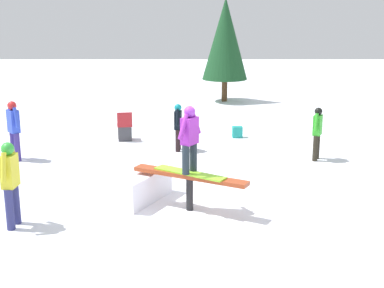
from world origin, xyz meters
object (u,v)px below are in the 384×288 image
bystander_green (320,131)px  pine_tree_near (228,39)px  bystander_black (180,125)px  rail_feature (192,179)px  bystander_blue (16,127)px  bystander_yellow (13,180)px  folding_chair (127,127)px  backpack_on_snow (240,132)px  main_rider_on_rail (192,141)px

bystander_green → pine_tree_near: size_ratio=0.33×
bystander_black → pine_tree_near: bearing=-8.7°
rail_feature → bystander_blue: 5.78m
pine_tree_near → bystander_blue: bearing=-124.3°
bystander_yellow → bystander_black: (2.88, 5.27, -0.16)m
bystander_blue → folding_chair: size_ratio=1.77×
bystander_blue → backpack_on_snow: bystander_blue is taller
bystander_green → backpack_on_snow: size_ratio=4.09×
main_rider_on_rail → pine_tree_near: pine_tree_near is taller
folding_chair → backpack_on_snow: folding_chair is taller
folding_chair → backpack_on_snow: 3.43m
main_rider_on_rail → folding_chair: bearing=142.5°
backpack_on_snow → pine_tree_near: pine_tree_near is taller
bystander_blue → folding_chair: bearing=-90.4°
bystander_green → backpack_on_snow: (-1.86, 2.43, -0.61)m
main_rider_on_rail → pine_tree_near: 12.45m
rail_feature → bystander_blue: bearing=170.2°
pine_tree_near → bystander_black: bearing=-102.5°
bystander_black → main_rider_on_rail: bearing=-171.8°
rail_feature → bystander_blue: (-4.57, 3.54, 0.24)m
main_rider_on_rail → backpack_on_snow: bearing=109.8°
main_rider_on_rail → bystander_green: size_ratio=1.03×
main_rider_on_rail → pine_tree_near: (1.41, 12.32, 1.18)m
bystander_blue → bystander_yellow: bystander_yellow is taller
main_rider_on_rail → bystander_black: main_rider_on_rail is taller
folding_chair → pine_tree_near: 7.82m
main_rider_on_rail → backpack_on_snow: (1.43, 5.98, -1.24)m
main_rider_on_rail → bystander_yellow: main_rider_on_rail is taller
main_rider_on_rail → bystander_yellow: 3.36m
bystander_green → main_rider_on_rail: bearing=-18.7°
main_rider_on_rail → backpack_on_snow: main_rider_on_rail is taller
rail_feature → backpack_on_snow: 6.16m
main_rider_on_rail → pine_tree_near: bearing=116.7°
bystander_green → folding_chair: (-5.26, 2.06, -0.37)m
bystander_blue → backpack_on_snow: (6.00, 2.44, -0.70)m
bystander_black → bystander_yellow: bearing=155.1°
bystander_green → pine_tree_near: bearing=-143.6°
rail_feature → pine_tree_near: (1.41, 12.32, 1.94)m
bystander_yellow → folding_chair: bystander_yellow is taller
backpack_on_snow → main_rider_on_rail: bearing=-106.8°
rail_feature → backpack_on_snow: size_ratio=6.68×
rail_feature → bystander_yellow: bystander_yellow is taller
bystander_green → pine_tree_near: pine_tree_near is taller
bystander_yellow → bystander_black: 6.01m
bystander_blue → bystander_black: 4.33m
rail_feature → bystander_yellow: 3.33m
bystander_yellow → main_rider_on_rail: bearing=-71.5°
main_rider_on_rail → bystander_yellow: (-3.22, -0.81, -0.51)m
bystander_green → folding_chair: size_ratio=1.58×
backpack_on_snow → pine_tree_near: size_ratio=0.08×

